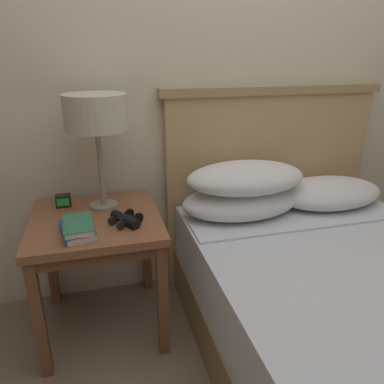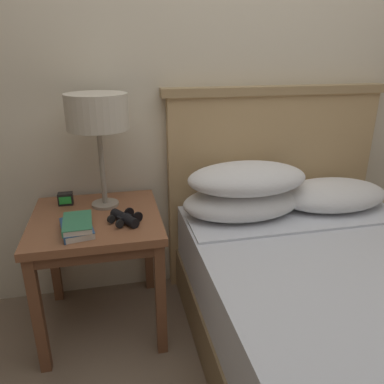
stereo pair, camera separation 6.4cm
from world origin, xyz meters
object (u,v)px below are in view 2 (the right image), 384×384
at_px(alarm_clock, 66,199).
at_px(book_stacked_on_top, 77,223).
at_px(table_lamp, 97,114).
at_px(nightstand, 97,232).
at_px(binoculars_pair, 125,218).
at_px(book_on_nightstand, 76,228).
at_px(bed, 347,314).

bearing_deg(alarm_clock, book_stacked_on_top, -76.78).
xyz_separation_m(table_lamp, alarm_clock, (-0.19, 0.05, -0.41)).
xyz_separation_m(nightstand, binoculars_pair, (0.13, -0.10, 0.10)).
bearing_deg(table_lamp, book_on_nightstand, -114.47).
height_order(nightstand, book_stacked_on_top, book_stacked_on_top).
relative_size(table_lamp, book_stacked_on_top, 2.61).
relative_size(book_on_nightstand, book_stacked_on_top, 1.10).
relative_size(book_stacked_on_top, binoculars_pair, 1.30).
bearing_deg(binoculars_pair, book_stacked_on_top, -166.55).
height_order(table_lamp, binoculars_pair, table_lamp).
height_order(binoculars_pair, alarm_clock, alarm_clock).
relative_size(book_on_nightstand, binoculars_pair, 1.42).
relative_size(bed, binoculars_pair, 12.02).
bearing_deg(binoculars_pair, bed, -27.78).
distance_m(book_stacked_on_top, alarm_clock, 0.33).
relative_size(table_lamp, binoculars_pair, 3.38).
bearing_deg(table_lamp, nightstand, -110.47).
relative_size(nightstand, alarm_clock, 8.50).
height_order(book_stacked_on_top, binoculars_pair, book_stacked_on_top).
xyz_separation_m(table_lamp, book_on_nightstand, (-0.12, -0.26, -0.43)).
distance_m(table_lamp, alarm_clock, 0.46).
relative_size(nightstand, binoculars_pair, 3.77).
relative_size(binoculars_pair, alarm_clock, 2.25).
bearing_deg(nightstand, alarm_clock, 129.95).
bearing_deg(binoculars_pair, book_on_nightstand, -168.24).
xyz_separation_m(bed, binoculars_pair, (-0.84, 0.44, 0.31)).
xyz_separation_m(book_on_nightstand, alarm_clock, (-0.07, 0.31, 0.02)).
distance_m(table_lamp, binoculars_pair, 0.48).
distance_m(bed, book_stacked_on_top, 1.16).
bearing_deg(binoculars_pair, alarm_clock, 134.96).
bearing_deg(book_stacked_on_top, alarm_clock, 103.22).
distance_m(nightstand, bed, 1.13).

